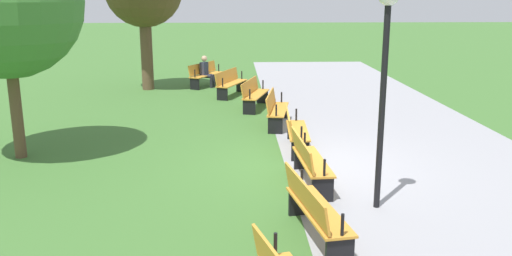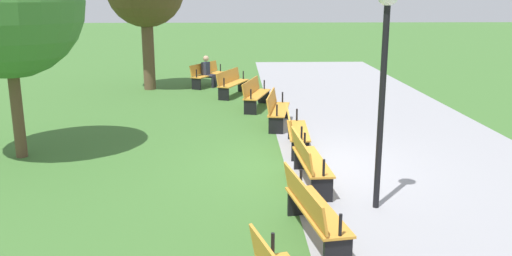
{
  "view_description": "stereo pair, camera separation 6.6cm",
  "coord_description": "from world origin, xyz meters",
  "px_view_note": "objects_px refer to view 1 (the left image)",
  "views": [
    {
      "loc": [
        10.47,
        -1.47,
        3.41
      ],
      "look_at": [
        -0.0,
        -1.03,
        0.8
      ],
      "focal_mm": 37.32,
      "sensor_mm": 36.0,
      "label": 1
    },
    {
      "loc": [
        10.47,
        -1.4,
        3.41
      ],
      "look_at": [
        -0.0,
        -1.03,
        0.8
      ],
      "focal_mm": 37.32,
      "sensor_mm": 36.0,
      "label": 2
    }
  ],
  "objects_px": {
    "bench_1": "(230,82)",
    "bench_5": "(309,160)",
    "bench_4": "(295,129)",
    "bench_6": "(314,208)",
    "tree_1": "(4,2)",
    "lamp_post": "(385,54)",
    "bench_3": "(276,108)",
    "person_seated": "(206,71)",
    "bench_0": "(205,74)",
    "bench_2": "(254,93)"
  },
  "relations": [
    {
      "from": "bench_2",
      "to": "bench_6",
      "type": "xyz_separation_m",
      "value": [
        9.19,
        0.5,
        0.0
      ]
    },
    {
      "from": "bench_0",
      "to": "bench_2",
      "type": "xyz_separation_m",
      "value": [
        4.29,
        1.71,
        0.0
      ]
    },
    {
      "from": "bench_0",
      "to": "bench_4",
      "type": "xyz_separation_m",
      "value": [
        8.86,
        2.46,
        0.0
      ]
    },
    {
      "from": "bench_1",
      "to": "tree_1",
      "type": "distance_m",
      "value": 8.88
    },
    {
      "from": "bench_5",
      "to": "person_seated",
      "type": "height_order",
      "value": "person_seated"
    },
    {
      "from": "bench_4",
      "to": "bench_6",
      "type": "distance_m",
      "value": 4.63
    },
    {
      "from": "bench_6",
      "to": "bench_0",
      "type": "bearing_deg",
      "value": 179.94
    },
    {
      "from": "bench_4",
      "to": "bench_0",
      "type": "bearing_deg",
      "value": -161.32
    },
    {
      "from": "lamp_post",
      "to": "bench_3",
      "type": "bearing_deg",
      "value": -167.92
    },
    {
      "from": "bench_1",
      "to": "lamp_post",
      "type": "relative_size",
      "value": 0.54
    },
    {
      "from": "bench_6",
      "to": "lamp_post",
      "type": "relative_size",
      "value": 0.55
    },
    {
      "from": "bench_0",
      "to": "bench_5",
      "type": "height_order",
      "value": "same"
    },
    {
      "from": "bench_6",
      "to": "bench_3",
      "type": "bearing_deg",
      "value": 170.61
    },
    {
      "from": "bench_3",
      "to": "bench_5",
      "type": "relative_size",
      "value": 1.01
    },
    {
      "from": "tree_1",
      "to": "bench_1",
      "type": "bearing_deg",
      "value": 147.58
    },
    {
      "from": "person_seated",
      "to": "lamp_post",
      "type": "xyz_separation_m",
      "value": [
        12.11,
        3.4,
        1.89
      ]
    },
    {
      "from": "lamp_post",
      "to": "tree_1",
      "type": "bearing_deg",
      "value": -113.99
    },
    {
      "from": "bench_5",
      "to": "lamp_post",
      "type": "distance_m",
      "value": 2.55
    },
    {
      "from": "bench_5",
      "to": "person_seated",
      "type": "xyz_separation_m",
      "value": [
        -10.96,
        -2.42,
        0.16
      ]
    },
    {
      "from": "bench_1",
      "to": "person_seated",
      "type": "distance_m",
      "value": 2.11
    },
    {
      "from": "bench_1",
      "to": "bench_5",
      "type": "relative_size",
      "value": 1.01
    },
    {
      "from": "bench_4",
      "to": "bench_6",
      "type": "xyz_separation_m",
      "value": [
        4.62,
        -0.25,
        0.0
      ]
    },
    {
      "from": "bench_5",
      "to": "lamp_post",
      "type": "xyz_separation_m",
      "value": [
        1.14,
        0.98,
        2.05
      ]
    },
    {
      "from": "bench_2",
      "to": "bench_3",
      "type": "relative_size",
      "value": 1.0
    },
    {
      "from": "bench_4",
      "to": "person_seated",
      "type": "distance_m",
      "value": 8.98
    },
    {
      "from": "bench_3",
      "to": "lamp_post",
      "type": "relative_size",
      "value": 0.55
    },
    {
      "from": "bench_4",
      "to": "tree_1",
      "type": "bearing_deg",
      "value": -83.53
    },
    {
      "from": "bench_2",
      "to": "tree_1",
      "type": "relative_size",
      "value": 0.4
    },
    {
      "from": "bench_3",
      "to": "bench_1",
      "type": "bearing_deg",
      "value": -155.07
    },
    {
      "from": "bench_0",
      "to": "lamp_post",
      "type": "relative_size",
      "value": 0.53
    },
    {
      "from": "bench_2",
      "to": "bench_5",
      "type": "xyz_separation_m",
      "value": [
        6.88,
        0.75,
        0.0
      ]
    },
    {
      "from": "bench_3",
      "to": "lamp_post",
      "type": "distance_m",
      "value": 6.24
    },
    {
      "from": "tree_1",
      "to": "lamp_post",
      "type": "bearing_deg",
      "value": 66.01
    },
    {
      "from": "bench_1",
      "to": "bench_4",
      "type": "xyz_separation_m",
      "value": [
        6.76,
        1.49,
        0.0
      ]
    },
    {
      "from": "bench_2",
      "to": "bench_3",
      "type": "distance_m",
      "value": 2.32
    },
    {
      "from": "bench_1",
      "to": "bench_2",
      "type": "relative_size",
      "value": 0.99
    },
    {
      "from": "bench_4",
      "to": "tree_1",
      "type": "height_order",
      "value": "tree_1"
    },
    {
      "from": "tree_1",
      "to": "lamp_post",
      "type": "xyz_separation_m",
      "value": [
        3.11,
        6.99,
        -0.76
      ]
    },
    {
      "from": "person_seated",
      "to": "tree_1",
      "type": "distance_m",
      "value": 10.04
    },
    {
      "from": "bench_2",
      "to": "tree_1",
      "type": "distance_m",
      "value": 7.73
    },
    {
      "from": "bench_1",
      "to": "bench_6",
      "type": "relative_size",
      "value": 0.99
    },
    {
      "from": "bench_0",
      "to": "bench_2",
      "type": "height_order",
      "value": "same"
    },
    {
      "from": "bench_0",
      "to": "tree_1",
      "type": "distance_m",
      "value": 10.26
    },
    {
      "from": "bench_3",
      "to": "bench_4",
      "type": "relative_size",
      "value": 1.01
    },
    {
      "from": "tree_1",
      "to": "bench_6",
      "type": "bearing_deg",
      "value": 53.43
    },
    {
      "from": "bench_0",
      "to": "bench_5",
      "type": "relative_size",
      "value": 0.99
    },
    {
      "from": "bench_4",
      "to": "bench_6",
      "type": "relative_size",
      "value": 0.99
    },
    {
      "from": "bench_0",
      "to": "bench_6",
      "type": "xyz_separation_m",
      "value": [
        13.48,
        2.21,
        0.0
      ]
    },
    {
      "from": "tree_1",
      "to": "bench_0",
      "type": "bearing_deg",
      "value": 158.97
    },
    {
      "from": "bench_2",
      "to": "lamp_post",
      "type": "bearing_deg",
      "value": 27.83
    }
  ]
}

